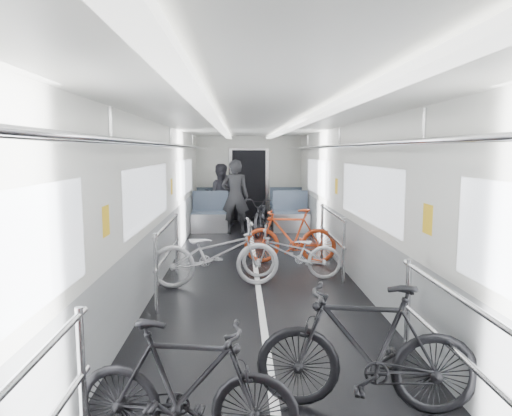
{
  "coord_description": "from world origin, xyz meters",
  "views": [
    {
      "loc": [
        -0.26,
        -6.1,
        1.97
      ],
      "look_at": [
        0.0,
        1.26,
        1.05
      ],
      "focal_mm": 32.0,
      "sensor_mm": 36.0,
      "label": 1
    }
  ],
  "objects_px": {
    "bike_right_mid": "(291,253)",
    "bike_right_far": "(290,236)",
    "bike_aisle": "(262,216)",
    "person_seated": "(220,195)",
    "bike_left_mid": "(186,387)",
    "bike_right_near": "(366,348)",
    "person_standing": "(235,197)",
    "bike_left_far": "(215,253)"
  },
  "relations": [
    {
      "from": "bike_right_mid",
      "to": "bike_right_far",
      "type": "xyz_separation_m",
      "value": [
        0.08,
        0.97,
        0.08
      ]
    },
    {
      "from": "bike_aisle",
      "to": "person_seated",
      "type": "bearing_deg",
      "value": 140.03
    },
    {
      "from": "bike_right_far",
      "to": "bike_aisle",
      "type": "distance_m",
      "value": 2.89
    },
    {
      "from": "bike_right_mid",
      "to": "person_seated",
      "type": "height_order",
      "value": "person_seated"
    },
    {
      "from": "bike_left_mid",
      "to": "person_seated",
      "type": "bearing_deg",
      "value": 9.61
    },
    {
      "from": "bike_right_near",
      "to": "bike_aisle",
      "type": "xyz_separation_m",
      "value": [
        -0.42,
        7.5,
        -0.05
      ]
    },
    {
      "from": "bike_aisle",
      "to": "person_standing",
      "type": "height_order",
      "value": "person_standing"
    },
    {
      "from": "bike_right_near",
      "to": "bike_right_mid",
      "type": "distance_m",
      "value": 3.66
    },
    {
      "from": "bike_right_near",
      "to": "person_standing",
      "type": "height_order",
      "value": "person_standing"
    },
    {
      "from": "bike_left_far",
      "to": "bike_aisle",
      "type": "bearing_deg",
      "value": -17.91
    },
    {
      "from": "bike_left_far",
      "to": "bike_right_near",
      "type": "bearing_deg",
      "value": -164.39
    },
    {
      "from": "bike_right_far",
      "to": "bike_aisle",
      "type": "relative_size",
      "value": 0.95
    },
    {
      "from": "bike_right_far",
      "to": "bike_aisle",
      "type": "xyz_separation_m",
      "value": [
        -0.36,
        2.87,
        -0.04
      ]
    },
    {
      "from": "bike_right_far",
      "to": "bike_left_mid",
      "type": "bearing_deg",
      "value": -7.91
    },
    {
      "from": "bike_right_near",
      "to": "person_seated",
      "type": "distance_m",
      "value": 8.96
    },
    {
      "from": "bike_left_far",
      "to": "bike_right_far",
      "type": "distance_m",
      "value": 1.83
    },
    {
      "from": "bike_right_mid",
      "to": "person_seated",
      "type": "bearing_deg",
      "value": -159.33
    },
    {
      "from": "bike_left_far",
      "to": "bike_aisle",
      "type": "distance_m",
      "value": 4.31
    },
    {
      "from": "bike_left_mid",
      "to": "bike_aisle",
      "type": "bearing_deg",
      "value": 2.22
    },
    {
      "from": "bike_left_far",
      "to": "bike_right_near",
      "type": "distance_m",
      "value": 3.53
    },
    {
      "from": "person_standing",
      "to": "person_seated",
      "type": "distance_m",
      "value": 1.3
    },
    {
      "from": "bike_aisle",
      "to": "person_seated",
      "type": "relative_size",
      "value": 1.04
    },
    {
      "from": "bike_right_near",
      "to": "bike_right_far",
      "type": "relative_size",
      "value": 1.02
    },
    {
      "from": "bike_left_far",
      "to": "person_seated",
      "type": "distance_m",
      "value": 5.56
    },
    {
      "from": "bike_left_far",
      "to": "bike_right_near",
      "type": "height_order",
      "value": "bike_right_near"
    },
    {
      "from": "bike_left_mid",
      "to": "bike_left_far",
      "type": "bearing_deg",
      "value": 8.56
    },
    {
      "from": "bike_left_mid",
      "to": "bike_left_far",
      "type": "relative_size",
      "value": 0.8
    },
    {
      "from": "bike_aisle",
      "to": "bike_left_far",
      "type": "bearing_deg",
      "value": -90.09
    },
    {
      "from": "bike_right_far",
      "to": "person_standing",
      "type": "height_order",
      "value": "person_standing"
    },
    {
      "from": "bike_right_mid",
      "to": "bike_right_far",
      "type": "distance_m",
      "value": 0.97
    },
    {
      "from": "bike_right_far",
      "to": "bike_aisle",
      "type": "bearing_deg",
      "value": -167.05
    },
    {
      "from": "bike_right_near",
      "to": "bike_right_far",
      "type": "height_order",
      "value": "bike_right_near"
    },
    {
      "from": "bike_right_mid",
      "to": "bike_aisle",
      "type": "bearing_deg",
      "value": -169.63
    },
    {
      "from": "bike_left_mid",
      "to": "bike_right_far",
      "type": "xyz_separation_m",
      "value": [
        1.24,
        5.06,
        0.04
      ]
    },
    {
      "from": "bike_aisle",
      "to": "person_seated",
      "type": "xyz_separation_m",
      "value": [
        -1.05,
        1.33,
        0.37
      ]
    },
    {
      "from": "bike_left_mid",
      "to": "bike_right_far",
      "type": "height_order",
      "value": "bike_right_far"
    },
    {
      "from": "bike_right_near",
      "to": "bike_right_far",
      "type": "bearing_deg",
      "value": -169.99
    },
    {
      "from": "bike_right_far",
      "to": "person_seated",
      "type": "height_order",
      "value": "person_seated"
    },
    {
      "from": "bike_right_far",
      "to": "bike_aisle",
      "type": "height_order",
      "value": "bike_right_far"
    },
    {
      "from": "bike_left_far",
      "to": "bike_right_far",
      "type": "xyz_separation_m",
      "value": [
        1.24,
        1.35,
        -0.0
      ]
    },
    {
      "from": "bike_left_far",
      "to": "bike_right_near",
      "type": "relative_size",
      "value": 1.13
    },
    {
      "from": "bike_right_near",
      "to": "bike_aisle",
      "type": "bearing_deg",
      "value": -167.58
    }
  ]
}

